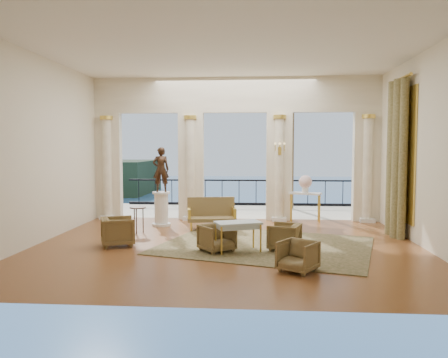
# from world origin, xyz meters

# --- Properties ---
(floor) EXTENTS (9.00, 9.00, 0.00)m
(floor) POSITION_xyz_m (0.00, 0.00, 0.00)
(floor) COLOR #4B2F14
(floor) RESTS_ON ground
(room_walls) EXTENTS (9.00, 9.00, 9.00)m
(room_walls) POSITION_xyz_m (0.00, -1.12, 2.88)
(room_walls) COLOR #F2E7CB
(room_walls) RESTS_ON ground
(arcade) EXTENTS (9.00, 0.56, 4.50)m
(arcade) POSITION_xyz_m (-0.00, 3.82, 2.58)
(arcade) COLOR beige
(arcade) RESTS_ON ground
(terrace) EXTENTS (10.00, 3.60, 0.10)m
(terrace) POSITION_xyz_m (0.00, 5.80, -0.05)
(terrace) COLOR #BEB39D
(terrace) RESTS_ON ground
(balustrade) EXTENTS (9.00, 0.06, 1.03)m
(balustrade) POSITION_xyz_m (0.00, 7.40, 0.41)
(balustrade) COLOR black
(balustrade) RESTS_ON terrace
(palm_tree) EXTENTS (2.00, 2.00, 4.50)m
(palm_tree) POSITION_xyz_m (2.00, 6.60, 4.09)
(palm_tree) COLOR #4C3823
(palm_tree) RESTS_ON terrace
(headland) EXTENTS (22.00, 18.00, 6.00)m
(headland) POSITION_xyz_m (-30.00, 70.00, -3.00)
(headland) COLOR black
(headland) RESTS_ON sea
(sea) EXTENTS (160.00, 160.00, 0.00)m
(sea) POSITION_xyz_m (0.00, 60.00, -6.00)
(sea) COLOR navy
(sea) RESTS_ON ground
(curtain) EXTENTS (0.33, 1.40, 4.09)m
(curtain) POSITION_xyz_m (4.28, 1.50, 2.02)
(curtain) COLOR brown
(curtain) RESTS_ON ground
(window_frame) EXTENTS (0.04, 1.60, 3.40)m
(window_frame) POSITION_xyz_m (4.47, 1.50, 2.10)
(window_frame) COLOR gold
(window_frame) RESTS_ON room_walls
(wall_sconce) EXTENTS (0.30, 0.11, 0.33)m
(wall_sconce) POSITION_xyz_m (1.40, 3.51, 2.23)
(wall_sconce) COLOR gold
(wall_sconce) RESTS_ON arcade
(rug) EXTENTS (5.53, 4.82, 0.02)m
(rug) POSITION_xyz_m (0.91, 0.11, 0.01)
(rug) COLOR #2B3317
(rug) RESTS_ON ground
(armchair_a) EXTENTS (0.89, 0.89, 0.67)m
(armchair_a) POSITION_xyz_m (-0.18, -0.57, 0.34)
(armchair_a) COLOR #44361A
(armchair_a) RESTS_ON ground
(armchair_b) EXTENTS (0.84, 0.83, 0.64)m
(armchair_b) POSITION_xyz_m (1.45, -2.02, 0.32)
(armchair_b) COLOR #44361A
(armchair_b) RESTS_ON ground
(armchair_c) EXTENTS (0.78, 0.81, 0.67)m
(armchair_c) POSITION_xyz_m (1.31, -0.33, 0.33)
(armchair_c) COLOR #44361A
(armchair_c) RESTS_ON ground
(armchair_d) EXTENTS (0.90, 0.93, 0.74)m
(armchair_d) POSITION_xyz_m (-2.54, -0.15, 0.37)
(armchair_d) COLOR #44361A
(armchair_d) RESTS_ON ground
(settee) EXTENTS (1.43, 0.80, 0.89)m
(settee) POSITION_xyz_m (-0.57, 2.11, 0.44)
(settee) COLOR #44361A
(settee) RESTS_ON ground
(game_table) EXTENTS (1.11, 0.85, 0.67)m
(game_table) POSITION_xyz_m (0.29, -0.57, 0.60)
(game_table) COLOR #ABC4D3
(game_table) RESTS_ON ground
(pedestal) EXTENTS (0.55, 0.55, 1.01)m
(pedestal) POSITION_xyz_m (-2.10, 2.54, 0.48)
(pedestal) COLOR silver
(pedestal) RESTS_ON ground
(statue) EXTENTS (0.54, 0.43, 1.31)m
(statue) POSITION_xyz_m (-2.10, 2.54, 1.66)
(statue) COLOR #301F15
(statue) RESTS_ON pedestal
(console_table) EXTENTS (1.03, 0.69, 0.91)m
(console_table) POSITION_xyz_m (2.20, 3.55, 0.76)
(console_table) COLOR silver
(console_table) RESTS_ON ground
(urn) EXTENTS (0.40, 0.40, 0.54)m
(urn) POSITION_xyz_m (2.20, 3.55, 1.22)
(urn) COLOR white
(urn) RESTS_ON console_table
(side_table) EXTENTS (0.44, 0.44, 0.71)m
(side_table) POSITION_xyz_m (-2.48, 1.38, 0.61)
(side_table) COLOR black
(side_table) RESTS_ON ground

